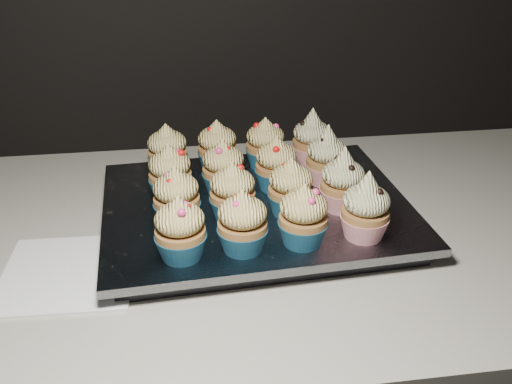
# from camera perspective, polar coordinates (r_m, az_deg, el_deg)

# --- Properties ---
(worktop) EXTENTS (2.44, 0.64, 0.04)m
(worktop) POSITION_cam_1_polar(r_m,az_deg,el_deg) (0.86, 6.46, -3.84)
(worktop) COLOR beige
(worktop) RESTS_ON cabinet
(napkin) EXTENTS (0.17, 0.17, 0.00)m
(napkin) POSITION_cam_1_polar(r_m,az_deg,el_deg) (0.77, -18.23, -7.67)
(napkin) COLOR white
(napkin) RESTS_ON worktop
(baking_tray) EXTENTS (0.42, 0.33, 0.02)m
(baking_tray) POSITION_cam_1_polar(r_m,az_deg,el_deg) (0.83, -0.00, -2.37)
(baking_tray) COLOR black
(baking_tray) RESTS_ON worktop
(foil_lining) EXTENTS (0.45, 0.36, 0.01)m
(foil_lining) POSITION_cam_1_polar(r_m,az_deg,el_deg) (0.83, -0.00, -1.35)
(foil_lining) COLOR silver
(foil_lining) RESTS_ON baking_tray
(cupcake_0) EXTENTS (0.06, 0.06, 0.08)m
(cupcake_0) POSITION_cam_1_polar(r_m,az_deg,el_deg) (0.69, -7.60, -3.80)
(cupcake_0) COLOR #185274
(cupcake_0) RESTS_ON foil_lining
(cupcake_1) EXTENTS (0.06, 0.06, 0.08)m
(cupcake_1) POSITION_cam_1_polar(r_m,az_deg,el_deg) (0.70, -1.36, -3.14)
(cupcake_1) COLOR #185274
(cupcake_1) RESTS_ON foil_lining
(cupcake_2) EXTENTS (0.06, 0.06, 0.08)m
(cupcake_2) POSITION_cam_1_polar(r_m,az_deg,el_deg) (0.71, 4.75, -2.51)
(cupcake_2) COLOR #185274
(cupcake_2) RESTS_ON foil_lining
(cupcake_3) EXTENTS (0.06, 0.06, 0.10)m
(cupcake_3) POSITION_cam_1_polar(r_m,az_deg,el_deg) (0.74, 10.90, -1.71)
(cupcake_3) COLOR #B21828
(cupcake_3) RESTS_ON foil_lining
(cupcake_4) EXTENTS (0.06, 0.06, 0.08)m
(cupcake_4) POSITION_cam_1_polar(r_m,az_deg,el_deg) (0.76, -7.95, -0.59)
(cupcake_4) COLOR #185274
(cupcake_4) RESTS_ON foil_lining
(cupcake_5) EXTENTS (0.06, 0.06, 0.08)m
(cupcake_5) POSITION_cam_1_polar(r_m,az_deg,el_deg) (0.77, -2.36, -0.11)
(cupcake_5) COLOR #185274
(cupcake_5) RESTS_ON foil_lining
(cupcake_6) EXTENTS (0.06, 0.06, 0.08)m
(cupcake_6) POSITION_cam_1_polar(r_m,az_deg,el_deg) (0.78, 3.49, 0.32)
(cupcake_6) COLOR #185274
(cupcake_6) RESTS_ON foil_lining
(cupcake_7) EXTENTS (0.06, 0.06, 0.10)m
(cupcake_7) POSITION_cam_1_polar(r_m,az_deg,el_deg) (0.80, 8.65, 0.94)
(cupcake_7) COLOR #B21828
(cupcake_7) RESTS_ON foil_lining
(cupcake_8) EXTENTS (0.06, 0.06, 0.08)m
(cupcake_8) POSITION_cam_1_polar(r_m,az_deg,el_deg) (0.83, -8.58, 1.83)
(cupcake_8) COLOR #185274
(cupcake_8) RESTS_ON foil_lining
(cupcake_9) EXTENTS (0.06, 0.06, 0.08)m
(cupcake_9) POSITION_cam_1_polar(r_m,az_deg,el_deg) (0.84, -3.28, 2.35)
(cupcake_9) COLOR #185274
(cupcake_9) RESTS_ON foil_lining
(cupcake_10) EXTENTS (0.06, 0.06, 0.08)m
(cupcake_10) POSITION_cam_1_polar(r_m,az_deg,el_deg) (0.85, 2.03, 2.70)
(cupcake_10) COLOR #185274
(cupcake_10) RESTS_ON foil_lining
(cupcake_11) EXTENTS (0.06, 0.06, 0.10)m
(cupcake_11) POSITION_cam_1_polar(r_m,az_deg,el_deg) (0.87, 7.06, 3.38)
(cupcake_11) COLOR #B21828
(cupcake_11) RESTS_ON foil_lining
(cupcake_12) EXTENTS (0.06, 0.06, 0.08)m
(cupcake_12) POSITION_cam_1_polar(r_m,az_deg,el_deg) (0.90, -8.84, 4.01)
(cupcake_12) COLOR #185274
(cupcake_12) RESTS_ON foil_lining
(cupcake_13) EXTENTS (0.06, 0.06, 0.08)m
(cupcake_13) POSITION_cam_1_polar(r_m,az_deg,el_deg) (0.91, -3.89, 4.48)
(cupcake_13) COLOR #185274
(cupcake_13) RESTS_ON foil_lining
(cupcake_14) EXTENTS (0.06, 0.06, 0.08)m
(cupcake_14) POSITION_cam_1_polar(r_m,az_deg,el_deg) (0.91, 0.93, 4.75)
(cupcake_14) COLOR #185274
(cupcake_14) RESTS_ON foil_lining
(cupcake_15) EXTENTS (0.06, 0.06, 0.10)m
(cupcake_15) POSITION_cam_1_polar(r_m,az_deg,el_deg) (0.93, 5.58, 5.22)
(cupcake_15) COLOR #B21828
(cupcake_15) RESTS_ON foil_lining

